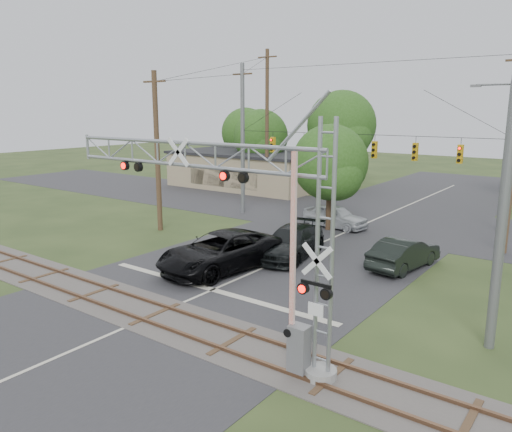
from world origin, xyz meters
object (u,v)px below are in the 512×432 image
Objects in this scene: pickup_black at (221,251)px; sedan_silver at (335,216)px; streetlight at (502,149)px; crossing_gantry at (232,210)px; traffic_signal_span at (368,147)px; car_dark at (291,242)px; commercial_building at (246,170)px.

sedan_silver is (0.35, 11.90, -0.17)m from pickup_black.
sedan_silver is 0.47× the size of streetlight.
crossing_gantry reaches higher than sedan_silver.
traffic_signal_span is 9.31m from car_dark.
crossing_gantry is 36.41m from commercial_building.
crossing_gantry is at bearing -156.48° from sedan_silver.
car_dark is at bearing 74.68° from pickup_black.
pickup_black is at bearing -118.41° from streetlight.
traffic_signal_span reaches higher than streetlight.
crossing_gantry is 0.60× the size of traffic_signal_span.
commercial_building is at bearing 123.56° from car_dark.
pickup_black is 27.60m from commercial_building.
crossing_gantry reaches higher than pickup_black.
commercial_building is at bearing 149.69° from traffic_signal_span.
commercial_building is at bearing 131.98° from pickup_black.
pickup_black is at bearing -122.10° from car_dark.
streetlight is at bearing 38.94° from traffic_signal_span.
crossing_gantry is 18.70m from traffic_signal_span.
traffic_signal_span is 5.39m from sedan_silver.
traffic_signal_span is (-3.43, 18.37, 0.81)m from crossing_gantry.
sedan_silver is at bearing 107.10° from crossing_gantry.
traffic_signal_span is 1.21× the size of commercial_building.
car_dark is 0.37× the size of commercial_building.
streetlight reaches higher than commercial_building.
crossing_gantry is at bearing -77.30° from car_dark.
pickup_black is at bearing -175.27° from sedan_silver.
commercial_building is 1.62× the size of streetlight.
crossing_gantry is 12.02m from car_dark.
streetlight is at bearing 50.34° from car_dark.
pickup_black is 1.49× the size of sedan_silver.
commercial_building is (-16.09, 10.76, 1.07)m from sedan_silver.
commercial_building reaches higher than sedan_silver.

